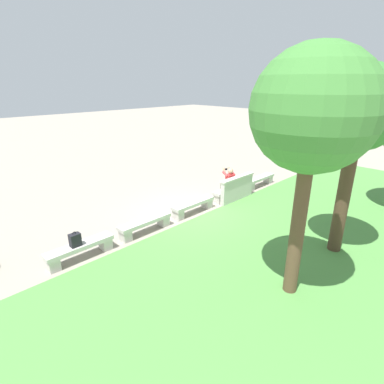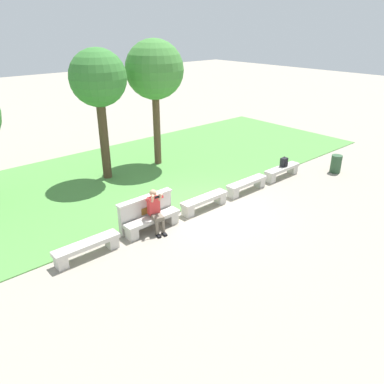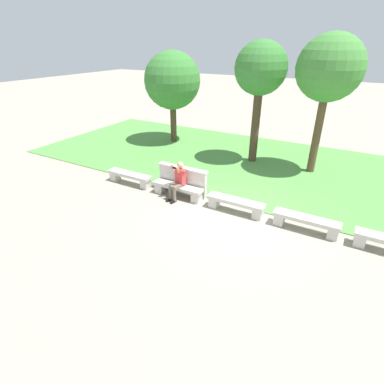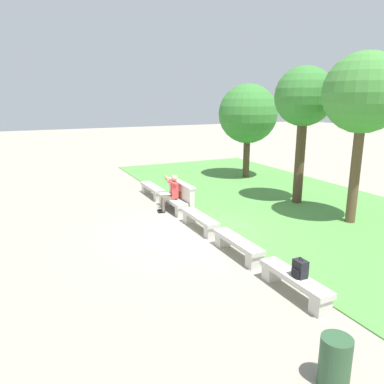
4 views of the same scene
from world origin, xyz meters
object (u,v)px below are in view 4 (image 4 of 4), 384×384
object	(u,v)px
backpack	(300,269)
tree_behind_wall	(248,114)
bench_near	(173,203)
person_photographer	(171,191)
bench_mid	(200,220)
bench_main	(152,189)
tree_right_background	(364,95)
bench_far	(238,245)
tree_left_background	(304,99)
bench_end	(294,282)
trash_bin	(335,362)

from	to	relation	value
backpack	tree_behind_wall	world-z (taller)	tree_behind_wall
bench_near	person_photographer	size ratio (longest dim) A/B	1.41
bench_mid	bench_near	bearing A→B (deg)	180.00
bench_main	bench_near	bearing A→B (deg)	0.00
person_photographer	tree_right_background	size ratio (longest dim) A/B	0.25
bench_far	tree_left_background	bearing A→B (deg)	124.53
person_photographer	tree_right_background	world-z (taller)	tree_right_background
bench_far	bench_end	size ratio (longest dim) A/B	1.00
trash_bin	bench_far	bearing A→B (deg)	165.31
person_photographer	tree_left_background	world-z (taller)	tree_left_background
bench_mid	backpack	distance (m)	4.46
bench_mid	tree_left_background	world-z (taller)	tree_left_background
bench_near	bench_mid	world-z (taller)	same
bench_near	bench_end	world-z (taller)	same
backpack	trash_bin	xyz separation A→B (m)	(2.09, -1.16, -0.25)
tree_behind_wall	tree_right_background	xyz separation A→B (m)	(7.34, -0.81, 0.88)
backpack	tree_behind_wall	bearing A→B (deg)	151.95
bench_mid	person_photographer	world-z (taller)	person_photographer
tree_behind_wall	tree_left_background	size ratio (longest dim) A/B	0.91
tree_right_background	bench_near	bearing A→B (deg)	-128.12
bench_far	tree_behind_wall	bearing A→B (deg)	145.51
tree_behind_wall	tree_right_background	world-z (taller)	tree_right_background
bench_main	tree_behind_wall	world-z (taller)	tree_behind_wall
bench_main	trash_bin	world-z (taller)	trash_bin
bench_end	tree_behind_wall	size ratio (longest dim) A/B	0.41
bench_near	bench_mid	bearing A→B (deg)	0.00
bench_near	tree_behind_wall	distance (m)	7.19
bench_near	bench_far	bearing A→B (deg)	0.00
bench_near	tree_right_background	world-z (taller)	tree_right_background
trash_bin	backpack	bearing A→B (deg)	150.86
bench_mid	tree_right_background	bearing A→B (deg)	72.18
tree_left_background	bench_main	bearing A→B (deg)	-124.97
bench_mid	tree_behind_wall	world-z (taller)	tree_behind_wall
backpack	tree_right_background	xyz separation A→B (m)	(-2.94, 4.67, 3.40)
bench_main	tree_left_background	xyz separation A→B (m)	(3.28, 4.69, 3.58)
bench_near	bench_end	bearing A→B (deg)	0.00
bench_mid	bench_end	distance (m)	4.34
tree_left_background	tree_right_background	xyz separation A→B (m)	(2.57, -0.01, 0.14)
bench_end	tree_behind_wall	bearing A→B (deg)	151.61
person_photographer	backpack	distance (m)	6.55
bench_mid	backpack	size ratio (longest dim) A/B	4.34
trash_bin	bench_near	bearing A→B (deg)	172.51
bench_main	bench_near	world-z (taller)	same
tree_left_background	tree_right_background	bearing A→B (deg)	-0.13
bench_near	tree_left_background	world-z (taller)	tree_left_background
tree_behind_wall	tree_left_background	bearing A→B (deg)	-9.58
tree_left_background	bench_near	bearing A→B (deg)	-103.33
tree_behind_wall	tree_left_background	xyz separation A→B (m)	(4.77, -0.81, 0.74)
bench_mid	tree_left_background	bearing A→B (deg)	102.71
bench_far	tree_behind_wall	size ratio (longest dim) A/B	0.41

